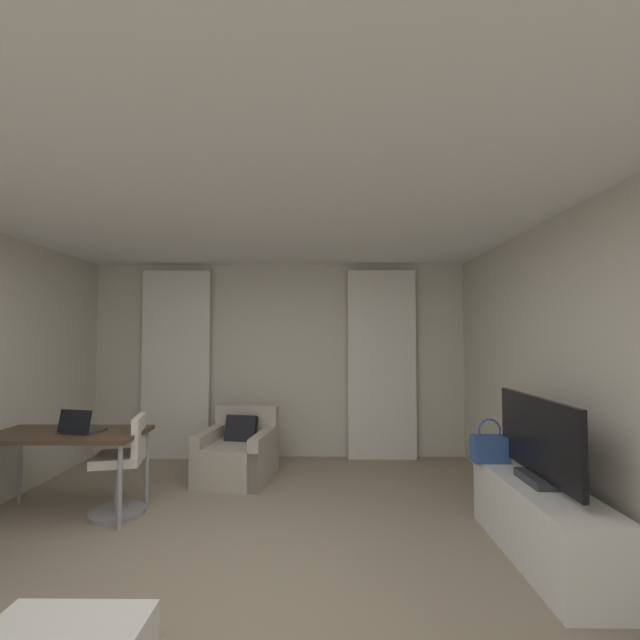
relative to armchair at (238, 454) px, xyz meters
name	(u,v)px	position (x,y,z in m)	size (l,w,h in m)	color
ground_plane	(227,599)	(0.38, -2.15, -0.27)	(12.00, 12.00, 0.00)	gray
wall_window	(280,360)	(0.38, 0.88, 1.03)	(5.12, 0.06, 2.60)	beige
wall_right	(634,387)	(2.91, -2.15, 1.03)	(0.06, 6.12, 2.60)	beige
ceiling	(230,178)	(0.38, -2.15, 2.36)	(5.12, 6.12, 0.06)	white
curtain_left_panel	(176,364)	(-1.00, 0.75, 0.98)	(0.90, 0.06, 2.50)	silver
curtain_right_panel	(382,364)	(1.75, 0.75, 0.98)	(0.90, 0.06, 2.50)	silver
armchair	(238,454)	(0.00, 0.00, 0.00)	(0.88, 0.91, 0.78)	#B2A899
desk	(67,439)	(-1.36, -0.97, 0.41)	(1.34, 0.63, 0.74)	#4C3828
desk_chair	(123,470)	(-0.86, -0.95, 0.12)	(0.48, 0.48, 0.88)	gray
laptop	(81,428)	(-1.22, -1.00, 0.52)	(0.36, 0.31, 0.22)	#2D2D33
tv_console	(541,522)	(2.55, -1.69, 0.00)	(0.47, 1.39, 0.54)	white
tv_flatscreen	(538,442)	(2.55, -1.67, 0.57)	(0.20, 1.10, 0.63)	#333338
handbag_primary	(490,448)	(2.40, -1.17, 0.39)	(0.30, 0.14, 0.37)	#335193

